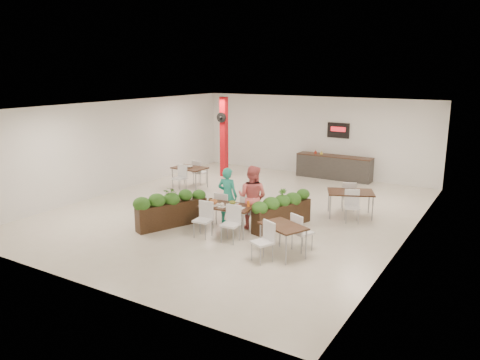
{
  "coord_description": "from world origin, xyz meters",
  "views": [
    {
      "loc": [
        7.22,
        -11.83,
        4.27
      ],
      "look_at": [
        0.32,
        -0.45,
        1.1
      ],
      "focal_mm": 35.0,
      "sensor_mm": 36.0,
      "label": 1
    }
  ],
  "objects_px": {
    "diner_man": "(228,196)",
    "planter_right": "(282,210)",
    "side_table_a": "(190,171)",
    "planter_left": "(172,208)",
    "red_column": "(224,136)",
    "side_table_c": "(283,231)",
    "service_counter": "(334,167)",
    "diner_woman": "(252,197)",
    "main_table": "(227,209)",
    "side_table_b": "(350,195)"
  },
  "relations": [
    {
      "from": "service_counter",
      "to": "planter_left",
      "type": "relative_size",
      "value": 1.47
    },
    {
      "from": "red_column",
      "to": "side_table_a",
      "type": "relative_size",
      "value": 1.96
    },
    {
      "from": "red_column",
      "to": "side_table_c",
      "type": "relative_size",
      "value": 1.94
    },
    {
      "from": "diner_woman",
      "to": "main_table",
      "type": "bearing_deg",
      "value": 52.59
    },
    {
      "from": "service_counter",
      "to": "planter_right",
      "type": "xyz_separation_m",
      "value": [
        0.85,
        -6.39,
        0.02
      ]
    },
    {
      "from": "red_column",
      "to": "diner_woman",
      "type": "distance_m",
      "value": 6.55
    },
    {
      "from": "planter_right",
      "to": "side_table_b",
      "type": "xyz_separation_m",
      "value": [
        1.27,
        1.98,
        0.13
      ]
    },
    {
      "from": "red_column",
      "to": "side_table_c",
      "type": "height_order",
      "value": "red_column"
    },
    {
      "from": "diner_man",
      "to": "diner_woman",
      "type": "height_order",
      "value": "diner_woman"
    },
    {
      "from": "diner_man",
      "to": "planter_right",
      "type": "bearing_deg",
      "value": -168.05
    },
    {
      "from": "red_column",
      "to": "main_table",
      "type": "distance_m",
      "value": 6.85
    },
    {
      "from": "side_table_c",
      "to": "planter_left",
      "type": "bearing_deg",
      "value": -160.36
    },
    {
      "from": "main_table",
      "to": "diner_woman",
      "type": "xyz_separation_m",
      "value": [
        0.41,
        0.66,
        0.24
      ]
    },
    {
      "from": "side_table_b",
      "to": "red_column",
      "type": "bearing_deg",
      "value": 133.69
    },
    {
      "from": "side_table_b",
      "to": "planter_left",
      "type": "bearing_deg",
      "value": -162.26
    },
    {
      "from": "red_column",
      "to": "side_table_a",
      "type": "bearing_deg",
      "value": -91.57
    },
    {
      "from": "red_column",
      "to": "diner_man",
      "type": "height_order",
      "value": "red_column"
    },
    {
      "from": "planter_left",
      "to": "side_table_b",
      "type": "distance_m",
      "value": 5.24
    },
    {
      "from": "side_table_a",
      "to": "side_table_c",
      "type": "bearing_deg",
      "value": -33.54
    },
    {
      "from": "side_table_b",
      "to": "side_table_c",
      "type": "height_order",
      "value": "same"
    },
    {
      "from": "red_column",
      "to": "side_table_c",
      "type": "bearing_deg",
      "value": -47.68
    },
    {
      "from": "planter_right",
      "to": "service_counter",
      "type": "bearing_deg",
      "value": 97.59
    },
    {
      "from": "service_counter",
      "to": "side_table_a",
      "type": "relative_size",
      "value": 1.84
    },
    {
      "from": "planter_right",
      "to": "side_table_a",
      "type": "distance_m",
      "value": 5.43
    },
    {
      "from": "main_table",
      "to": "diner_man",
      "type": "relative_size",
      "value": 1.07
    },
    {
      "from": "planter_left",
      "to": "side_table_a",
      "type": "xyz_separation_m",
      "value": [
        -2.25,
        3.79,
        0.1
      ]
    },
    {
      "from": "red_column",
      "to": "side_table_b",
      "type": "bearing_deg",
      "value": -22.57
    },
    {
      "from": "red_column",
      "to": "planter_left",
      "type": "distance_m",
      "value": 6.49
    },
    {
      "from": "side_table_c",
      "to": "side_table_b",
      "type": "bearing_deg",
      "value": 109.18
    },
    {
      "from": "diner_man",
      "to": "side_table_b",
      "type": "height_order",
      "value": "diner_man"
    },
    {
      "from": "diner_man",
      "to": "planter_left",
      "type": "xyz_separation_m",
      "value": [
        -1.18,
        -1.02,
        -0.27
      ]
    },
    {
      "from": "diner_woman",
      "to": "planter_left",
      "type": "distance_m",
      "value": 2.25
    },
    {
      "from": "diner_woman",
      "to": "side_table_c",
      "type": "distance_m",
      "value": 2.09
    },
    {
      "from": "side_table_b",
      "to": "side_table_c",
      "type": "relative_size",
      "value": 1.0
    },
    {
      "from": "diner_man",
      "to": "planter_left",
      "type": "relative_size",
      "value": 0.79
    },
    {
      "from": "red_column",
      "to": "diner_woman",
      "type": "relative_size",
      "value": 1.82
    },
    {
      "from": "red_column",
      "to": "service_counter",
      "type": "bearing_deg",
      "value": 25.0
    },
    {
      "from": "planter_right",
      "to": "side_table_b",
      "type": "height_order",
      "value": "planter_right"
    },
    {
      "from": "diner_woman",
      "to": "side_table_b",
      "type": "height_order",
      "value": "diner_woman"
    },
    {
      "from": "red_column",
      "to": "diner_man",
      "type": "distance_m",
      "value": 6.08
    },
    {
      "from": "planter_right",
      "to": "side_table_a",
      "type": "height_order",
      "value": "planter_right"
    },
    {
      "from": "service_counter",
      "to": "side_table_b",
      "type": "bearing_deg",
      "value": -64.33
    },
    {
      "from": "diner_man",
      "to": "side_table_a",
      "type": "relative_size",
      "value": 0.99
    },
    {
      "from": "diner_man",
      "to": "planter_right",
      "type": "xyz_separation_m",
      "value": [
        1.48,
        0.46,
        -0.29
      ]
    },
    {
      "from": "diner_man",
      "to": "side_table_a",
      "type": "bearing_deg",
      "value": -44.33
    },
    {
      "from": "main_table",
      "to": "side_table_a",
      "type": "relative_size",
      "value": 1.06
    },
    {
      "from": "side_table_b",
      "to": "main_table",
      "type": "bearing_deg",
      "value": -150.96
    },
    {
      "from": "diner_woman",
      "to": "side_table_a",
      "type": "xyz_separation_m",
      "value": [
        -4.23,
        2.77,
        -0.25
      ]
    },
    {
      "from": "diner_man",
      "to": "side_table_a",
      "type": "height_order",
      "value": "diner_man"
    },
    {
      "from": "service_counter",
      "to": "planter_right",
      "type": "height_order",
      "value": "service_counter"
    }
  ]
}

